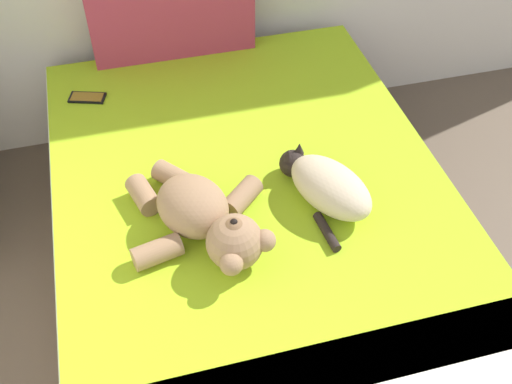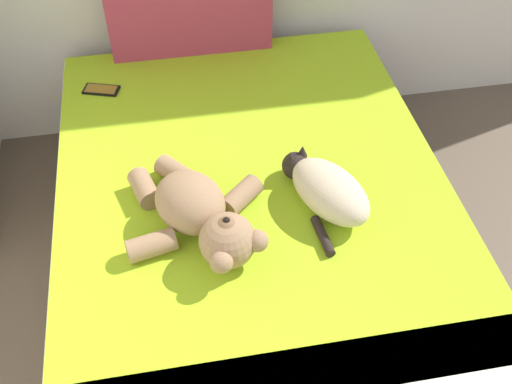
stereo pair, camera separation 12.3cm
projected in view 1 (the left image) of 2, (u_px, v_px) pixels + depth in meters
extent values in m
cube|color=brown|center=(253.00, 246.00, 2.48)|extent=(1.46, 1.98, 0.31)
cube|color=white|center=(252.00, 205.00, 2.31)|extent=(1.41, 1.92, 0.17)
cube|color=#9EC61E|center=(248.00, 176.00, 2.28)|extent=(1.40, 1.78, 0.02)
cube|color=#A5334C|center=(172.00, 9.00, 2.67)|extent=(0.72, 0.11, 0.44)
ellipsoid|color=#C6B293|center=(331.00, 187.00, 2.11)|extent=(0.32, 0.39, 0.15)
sphere|color=black|center=(293.00, 163.00, 2.23)|extent=(0.10, 0.10, 0.10)
cone|color=black|center=(288.00, 155.00, 2.18)|extent=(0.04, 0.04, 0.04)
cone|color=black|center=(299.00, 148.00, 2.21)|extent=(0.04, 0.04, 0.04)
cylinder|color=black|center=(327.00, 232.00, 2.05)|extent=(0.05, 0.16, 0.03)
ellipsoid|color=black|center=(319.00, 179.00, 2.22)|extent=(0.09, 0.11, 0.04)
ellipsoid|color=#937051|center=(193.00, 206.00, 2.03)|extent=(0.32, 0.34, 0.18)
sphere|color=#937051|center=(235.00, 242.00, 1.92)|extent=(0.18, 0.18, 0.18)
sphere|color=brown|center=(234.00, 229.00, 1.88)|extent=(0.07, 0.07, 0.07)
sphere|color=black|center=(234.00, 222.00, 1.86)|extent=(0.02, 0.02, 0.02)
sphere|color=#937051|center=(265.00, 241.00, 1.92)|extent=(0.07, 0.07, 0.07)
sphere|color=#937051|center=(231.00, 264.00, 1.85)|extent=(0.07, 0.07, 0.07)
cylinder|color=#937051|center=(242.00, 197.00, 2.13)|extent=(0.17, 0.16, 0.08)
cylinder|color=#937051|center=(173.00, 177.00, 2.20)|extent=(0.15, 0.16, 0.08)
cylinder|color=#937051|center=(157.00, 252.00, 1.96)|extent=(0.17, 0.11, 0.08)
cylinder|color=#937051|center=(143.00, 195.00, 2.14)|extent=(0.11, 0.16, 0.08)
cube|color=black|center=(87.00, 98.00, 2.59)|extent=(0.16, 0.11, 0.01)
cube|color=olive|center=(87.00, 97.00, 2.58)|extent=(0.14, 0.10, 0.00)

